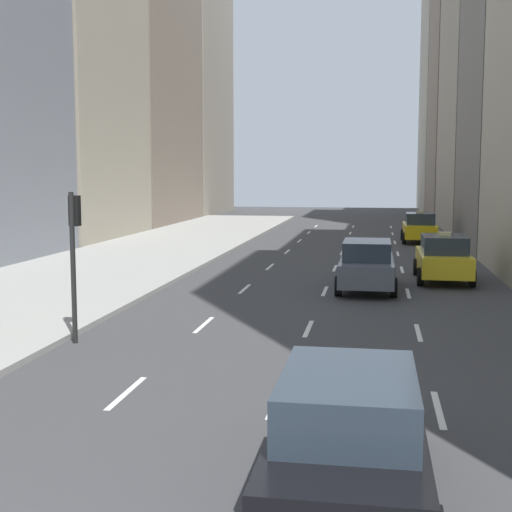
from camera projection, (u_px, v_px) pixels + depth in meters
sidewalk_left at (128, 259)px, 32.86m from camera, size 8.00×66.00×0.15m
lane_markings at (330, 278)px, 27.37m from camera, size 5.72×56.00×0.01m
building_row_left at (90, 46)px, 45.54m from camera, size 6.00×71.67×30.54m
taxi_lead at (443, 258)px, 26.65m from camera, size 2.02×4.40×1.87m
taxi_second at (419, 227)px, 41.54m from camera, size 2.02×4.40×1.87m
sedan_black_near at (349, 434)px, 8.71m from camera, size 2.02×4.66×1.69m
sedan_silver_behind at (367, 265)px, 24.57m from camera, size 2.02×4.59×1.74m
traffic_light_pole at (74, 242)px, 16.82m from camera, size 0.24×0.42×3.60m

